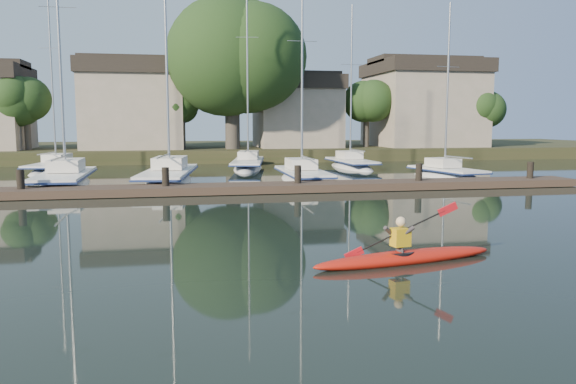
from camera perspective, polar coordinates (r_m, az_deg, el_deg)
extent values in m
plane|color=black|center=(12.01, 0.94, -8.27)|extent=(160.00, 160.00, 0.00)
ellipsoid|color=red|center=(13.17, 11.87, -6.57)|extent=(4.71, 1.49, 0.35)
cylinder|color=black|center=(13.06, 11.31, -6.16)|extent=(0.82, 0.82, 0.09)
imported|color=#322D30|center=(12.98, 11.35, -4.57)|extent=(0.31, 0.41, 1.01)
cube|color=gold|center=(12.98, 11.36, -4.51)|extent=(0.44, 0.36, 0.42)
sphere|color=#DDB88A|center=(12.91, 11.39, -2.97)|extent=(0.23, 0.23, 0.23)
cube|color=#433026|center=(25.61, -5.58, 0.38)|extent=(34.00, 2.00, 0.35)
cylinder|color=black|center=(26.33, -25.47, 0.12)|extent=(0.32, 0.32, 1.80)
cylinder|color=black|center=(25.50, -12.31, 0.44)|extent=(0.32, 0.32, 1.80)
cylinder|color=black|center=(26.06, 1.00, 0.74)|extent=(0.32, 0.32, 1.80)
cylinder|color=black|center=(27.93, 13.13, 0.99)|extent=(0.32, 0.32, 1.80)
cylinder|color=black|center=(30.87, 23.35, 1.16)|extent=(0.32, 0.32, 1.80)
ellipsoid|color=white|center=(30.48, -21.66, -0.12)|extent=(2.50, 9.35, 2.08)
cube|color=white|center=(30.38, -21.74, 1.72)|extent=(2.36, 7.67, 0.15)
cube|color=navy|center=(30.39, -21.73, 1.55)|extent=(2.45, 7.86, 0.09)
cube|color=silver|center=(30.90, -21.61, 2.56)|extent=(1.59, 2.64, 0.60)
cylinder|color=#9EA0A5|center=(30.82, -22.24, 14.11)|extent=(0.13, 0.13, 13.13)
cylinder|color=#9EA0A5|center=(28.95, -22.26, 3.19)|extent=(0.17, 3.53, 0.09)
cylinder|color=#9EA0A5|center=(31.06, -22.38, 16.99)|extent=(1.75, 0.07, 0.03)
ellipsoid|color=white|center=(30.43, -11.99, 0.20)|extent=(3.60, 10.27, 2.12)
cube|color=white|center=(30.33, -12.04, 2.08)|extent=(3.26, 8.46, 0.16)
cube|color=navy|center=(30.34, -12.04, 1.91)|extent=(3.38, 8.67, 0.09)
cube|color=silver|center=(30.89, -11.90, 2.94)|extent=(1.91, 2.99, 0.61)
cylinder|color=#9EA0A5|center=(30.88, -12.32, 15.78)|extent=(0.13, 0.13, 14.52)
cylinder|color=#9EA0A5|center=(28.78, -12.52, 3.59)|extent=(0.57, 3.80, 0.09)
ellipsoid|color=white|center=(30.50, 1.50, 0.44)|extent=(2.20, 8.07, 1.91)
cube|color=white|center=(30.41, 1.50, 2.13)|extent=(2.09, 6.62, 0.14)
cube|color=navy|center=(30.42, 1.50, 1.98)|extent=(2.17, 6.78, 0.08)
cube|color=silver|center=(30.85, 1.32, 2.90)|extent=(1.43, 2.27, 0.55)
cylinder|color=#9EA0A5|center=(30.68, 1.44, 12.62)|extent=(0.12, 0.12, 11.07)
cylinder|color=#9EA0A5|center=(29.17, 2.00, 3.51)|extent=(0.11, 3.06, 0.08)
cylinder|color=#9EA0A5|center=(30.83, 1.45, 15.08)|extent=(1.61, 0.05, 0.03)
ellipsoid|color=white|center=(33.63, 15.78, 0.84)|extent=(3.00, 6.73, 1.76)
cube|color=white|center=(33.56, 15.83, 2.26)|extent=(2.72, 5.56, 0.13)
cube|color=navy|center=(33.56, 15.82, 2.13)|extent=(2.81, 5.70, 0.07)
cube|color=silver|center=(33.85, 15.45, 2.89)|extent=(1.58, 2.01, 0.51)
cylinder|color=#9EA0A5|center=(33.67, 15.90, 10.25)|extent=(0.11, 0.11, 9.27)
cylinder|color=#9EA0A5|center=(32.73, 16.88, 3.41)|extent=(0.48, 2.44, 0.07)
cylinder|color=#9EA0A5|center=(33.75, 15.96, 12.14)|extent=(1.47, 0.27, 0.03)
ellipsoid|color=white|center=(40.01, -22.55, 1.53)|extent=(3.10, 8.45, 1.74)
cube|color=white|center=(39.95, -22.60, 2.71)|extent=(2.80, 6.97, 0.13)
cube|color=navy|center=(39.95, -22.60, 2.60)|extent=(2.89, 7.14, 0.07)
cube|color=silver|center=(40.39, -22.39, 3.24)|extent=(1.61, 2.47, 0.50)
cylinder|color=#9EA0A5|center=(40.23, -22.89, 11.30)|extent=(0.11, 0.11, 11.93)
cylinder|color=#9EA0A5|center=(38.74, -23.27, 3.64)|extent=(0.53, 3.12, 0.07)
cylinder|color=#9EA0A5|center=(40.37, -23.00, 13.32)|extent=(1.46, 0.24, 0.03)
ellipsoid|color=white|center=(39.36, -4.08, 1.94)|extent=(3.71, 9.87, 1.84)
cube|color=white|center=(39.29, -4.09, 3.21)|extent=(3.31, 8.14, 0.14)
cube|color=navy|center=(39.29, -4.09, 3.10)|extent=(3.42, 8.35, 0.08)
cube|color=silver|center=(39.84, -4.05, 3.78)|extent=(1.81, 2.90, 0.53)
cylinder|color=#9EA0A5|center=(39.71, -4.16, 13.10)|extent=(0.12, 0.12, 13.53)
cylinder|color=#9EA0A5|center=(37.80, -4.23, 4.23)|extent=(0.73, 3.63, 0.08)
cylinder|color=#9EA0A5|center=(39.91, -4.18, 15.42)|extent=(1.53, 0.30, 0.03)
ellipsoid|color=white|center=(39.75, 6.43, 1.97)|extent=(2.27, 7.77, 1.83)
cube|color=white|center=(39.69, 6.45, 3.22)|extent=(2.13, 6.38, 0.13)
cube|color=navy|center=(39.69, 6.44, 3.11)|extent=(2.21, 6.54, 0.08)
cube|color=silver|center=(40.10, 6.23, 3.77)|extent=(1.42, 2.20, 0.53)
cylinder|color=#9EA0A5|center=(39.91, 6.44, 10.93)|extent=(0.12, 0.12, 10.60)
cylinder|color=#9EA0A5|center=(38.55, 7.03, 4.24)|extent=(0.17, 2.93, 0.08)
cylinder|color=#9EA0A5|center=(40.01, 6.47, 12.75)|extent=(1.54, 0.08, 0.03)
cube|color=#293018|center=(55.44, -8.58, 4.24)|extent=(90.00, 24.00, 1.00)
cube|color=#A69284|center=(49.46, -15.36, 7.79)|extent=(8.00, 8.00, 6.00)
cube|color=black|center=(49.65, -15.50, 11.95)|extent=(8.40, 8.40, 1.20)
cube|color=#A69284|center=(50.41, 0.87, 7.45)|extent=(7.00, 7.00, 5.00)
cube|color=black|center=(50.53, 0.87, 10.97)|extent=(7.35, 7.35, 1.20)
cube|color=#A69284|center=(54.19, 13.51, 8.03)|extent=(9.00, 9.00, 6.50)
cube|color=black|center=(54.40, 13.63, 12.08)|extent=(9.45, 9.45, 1.20)
cylinder|color=#49413A|center=(46.54, -5.67, 7.45)|extent=(1.20, 1.20, 5.00)
sphere|color=black|center=(46.84, -5.74, 13.58)|extent=(8.50, 8.50, 8.50)
cylinder|color=#49413A|center=(48.73, -24.94, 5.63)|extent=(0.48, 0.48, 3.00)
sphere|color=black|center=(48.76, -25.10, 8.57)|extent=(3.40, 3.40, 3.40)
cylinder|color=#49413A|center=(46.83, -10.61, 6.02)|extent=(0.38, 0.38, 2.80)
sphere|color=black|center=(46.85, -10.67, 8.71)|extent=(2.72, 2.72, 2.72)
cylinder|color=#49413A|center=(50.57, 7.93, 6.37)|extent=(0.50, 0.50, 3.20)
sphere|color=black|center=(50.61, 7.98, 9.37)|extent=(3.57, 3.57, 3.57)
cylinder|color=#49413A|center=(53.33, 18.73, 5.77)|extent=(0.41, 0.41, 2.60)
sphere|color=black|center=(53.34, 18.82, 8.08)|extent=(2.89, 2.89, 2.89)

